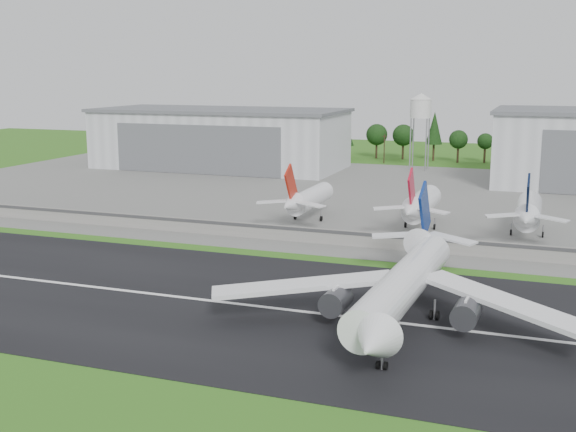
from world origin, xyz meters
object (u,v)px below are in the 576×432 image
at_px(main_airliner, 403,294).
at_px(parked_jet_red_b, 420,205).
at_px(parked_jet_red_a, 306,199).
at_px(parked_jet_navy, 528,212).

bearing_deg(main_airliner, parked_jet_red_b, -79.43).
distance_m(parked_jet_red_a, parked_jet_navy, 53.24).
relative_size(main_airliner, parked_jet_navy, 1.89).
height_order(parked_jet_red_a, parked_jet_navy, parked_jet_navy).
distance_m(parked_jet_red_a, parked_jet_red_b, 28.57).
xyz_separation_m(main_airliner, parked_jet_red_a, (-37.57, 66.94, 0.96)).
bearing_deg(parked_jet_red_b, main_airliner, -82.34).
bearing_deg(main_airliner, parked_jet_navy, -100.25).
distance_m(parked_jet_red_b, parked_jet_navy, 24.67).
xyz_separation_m(parked_jet_red_a, parked_jet_navy, (53.24, 0.05, 0.27)).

